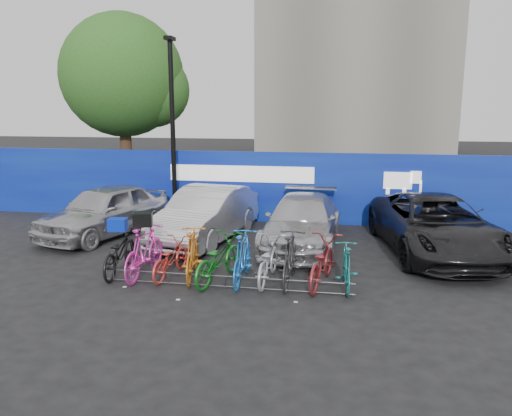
% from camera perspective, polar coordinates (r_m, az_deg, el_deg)
% --- Properties ---
extents(ground, '(100.00, 100.00, 0.00)m').
position_cam_1_polar(ground, '(11.60, -2.86, -8.15)').
color(ground, black).
rests_on(ground, ground).
extents(hoarding, '(22.00, 0.18, 2.40)m').
position_cam_1_polar(hoarding, '(17.04, 1.64, 2.41)').
color(hoarding, '#0A128C').
rests_on(hoarding, ground).
extents(tree, '(5.40, 5.20, 7.80)m').
position_cam_1_polar(tree, '(22.70, -14.41, 14.12)').
color(tree, '#382314').
rests_on(tree, ground).
extents(lamppost, '(0.25, 0.50, 6.11)m').
position_cam_1_polar(lamppost, '(17.03, -9.51, 9.25)').
color(lamppost, black).
rests_on(lamppost, ground).
extents(bike_rack, '(5.60, 0.03, 0.30)m').
position_cam_1_polar(bike_rack, '(11.00, -3.57, -8.38)').
color(bike_rack, '#595B60').
rests_on(bike_rack, ground).
extents(car_0, '(3.12, 4.94, 1.57)m').
position_cam_1_polar(car_0, '(15.95, -16.90, -0.26)').
color(car_0, '#ADACB1').
rests_on(car_0, ground).
extents(car_1, '(2.39, 4.95, 1.56)m').
position_cam_1_polar(car_1, '(14.78, -5.70, -0.73)').
color(car_1, silver).
rests_on(car_1, ground).
extents(car_2, '(2.13, 4.90, 1.40)m').
position_cam_1_polar(car_2, '(14.21, 5.29, -1.54)').
color(car_2, '#B6B6BB').
rests_on(car_2, ground).
extents(car_3, '(3.45, 5.94, 1.56)m').
position_cam_1_polar(car_3, '(14.21, 19.80, -1.88)').
color(car_3, black).
rests_on(car_3, ground).
extents(bike_0, '(0.86, 2.04, 1.05)m').
position_cam_1_polar(bike_0, '(12.28, -15.36, -4.88)').
color(bike_0, black).
rests_on(bike_0, ground).
extents(bike_1, '(0.67, 2.05, 1.22)m').
position_cam_1_polar(bike_1, '(11.90, -12.64, -4.85)').
color(bike_1, '#EC35B3').
rests_on(bike_1, ground).
extents(bike_2, '(0.80, 1.76, 0.89)m').
position_cam_1_polar(bike_2, '(11.80, -9.79, -5.69)').
color(bike_2, red).
rests_on(bike_2, ground).
extents(bike_3, '(0.89, 2.02, 1.18)m').
position_cam_1_polar(bike_3, '(11.56, -7.30, -5.23)').
color(bike_3, orange).
rests_on(bike_3, ground).
extents(bike_4, '(1.20, 2.13, 1.06)m').
position_cam_1_polar(bike_4, '(11.34, -4.35, -5.82)').
color(bike_4, '#136D1B').
rests_on(bike_4, ground).
extents(bike_5, '(0.59, 1.98, 1.19)m').
position_cam_1_polar(bike_5, '(11.19, -1.57, -5.68)').
color(bike_5, blue).
rests_on(bike_5, ground).
extents(bike_6, '(0.77, 1.94, 1.00)m').
position_cam_1_polar(bike_6, '(11.29, 1.33, -6.03)').
color(bike_6, '#ADB0B4').
rests_on(bike_6, ground).
extents(bike_7, '(0.61, 1.99, 1.19)m').
position_cam_1_polar(bike_7, '(11.14, 3.90, -5.78)').
color(bike_7, '#2A2A2D').
rests_on(bike_7, ground).
extents(bike_8, '(1.06, 2.12, 1.07)m').
position_cam_1_polar(bike_8, '(11.17, 7.48, -6.15)').
color(bike_8, maroon).
rests_on(bike_8, ground).
extents(bike_9, '(0.59, 1.71, 1.01)m').
position_cam_1_polar(bike_9, '(11.03, 10.30, -6.61)').
color(bike_9, '#1E7573').
rests_on(bike_9, ground).
extents(cargo_crate, '(0.46, 0.37, 0.29)m').
position_cam_1_polar(cargo_crate, '(12.11, -15.53, -1.83)').
color(cargo_crate, '#0420AF').
rests_on(cargo_crate, bike_0).
extents(cargo_topcase, '(0.52, 0.49, 0.31)m').
position_cam_1_polar(cargo_topcase, '(11.71, -12.80, -1.26)').
color(cargo_topcase, black).
rests_on(cargo_topcase, bike_1).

